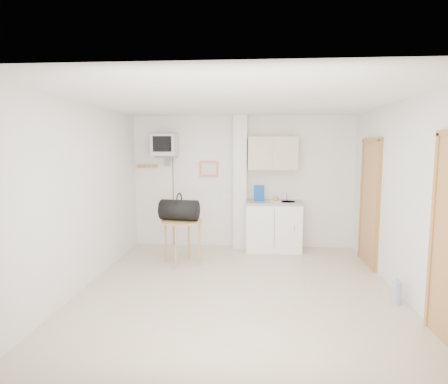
# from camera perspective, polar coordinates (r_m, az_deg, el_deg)

# --- Properties ---
(ground) EXTENTS (4.50, 4.50, 0.00)m
(ground) POSITION_cam_1_polar(r_m,az_deg,el_deg) (5.25, 2.19, -14.51)
(ground) COLOR #C0B49A
(ground) RESTS_ON ground
(room_envelope) EXTENTS (4.24, 4.54, 2.55)m
(room_envelope) POSITION_cam_1_polar(r_m,az_deg,el_deg) (4.99, 5.07, 2.54)
(room_envelope) COLOR white
(room_envelope) RESTS_ON ground
(kitchenette) EXTENTS (1.03, 0.58, 2.10)m
(kitchenette) POSITION_cam_1_polar(r_m,az_deg,el_deg) (6.99, 7.52, -2.34)
(kitchenette) COLOR white
(kitchenette) RESTS_ON ground
(crt_television) EXTENTS (0.44, 0.45, 2.15)m
(crt_television) POSITION_cam_1_polar(r_m,az_deg,el_deg) (7.09, -9.00, 6.95)
(crt_television) COLOR slate
(crt_television) RESTS_ON ground
(round_table) EXTENTS (0.68, 0.68, 0.73)m
(round_table) POSITION_cam_1_polar(r_m,az_deg,el_deg) (6.17, -6.38, -5.13)
(round_table) COLOR #AF8045
(round_table) RESTS_ON ground
(duffel_bag) EXTENTS (0.65, 0.42, 0.45)m
(duffel_bag) POSITION_cam_1_polar(r_m,az_deg,el_deg) (6.14, -6.83, -2.71)
(duffel_bag) COLOR black
(duffel_bag) RESTS_ON round_table
(water_bottle) EXTENTS (0.11, 0.11, 0.33)m
(water_bottle) POSITION_cam_1_polar(r_m,az_deg,el_deg) (5.16, 24.81, -13.74)
(water_bottle) COLOR #93A7C7
(water_bottle) RESTS_ON ground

